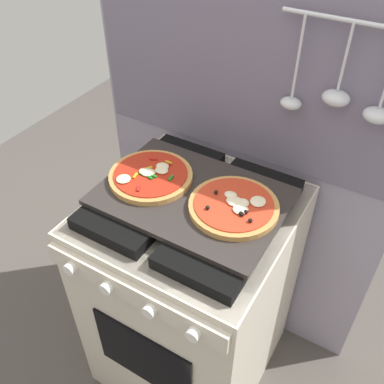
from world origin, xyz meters
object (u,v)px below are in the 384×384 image
(baking_tray, at_px, (192,197))
(pizza_left, at_px, (151,176))
(pizza_right, at_px, (234,206))
(stove, at_px, (192,291))

(baking_tray, xyz_separation_m, pizza_left, (-0.15, -0.00, 0.02))
(baking_tray, bearing_deg, pizza_left, -179.69)
(pizza_left, bearing_deg, pizza_right, 1.64)
(pizza_left, height_order, pizza_right, pizza_right)
(pizza_left, relative_size, pizza_right, 1.00)
(stove, xyz_separation_m, baking_tray, (0.00, 0.00, 0.46))
(pizza_left, bearing_deg, stove, -0.33)
(pizza_right, bearing_deg, stove, -176.19)
(stove, xyz_separation_m, pizza_left, (-0.15, 0.00, 0.48))
(baking_tray, distance_m, pizza_left, 0.15)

